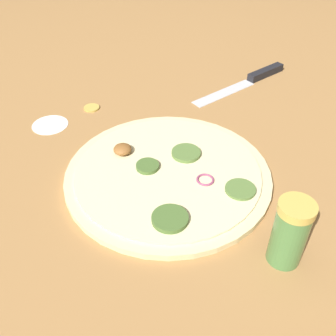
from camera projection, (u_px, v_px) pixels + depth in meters
ground_plane at (168, 177)px, 0.69m from camera, size 3.00×3.00×0.00m
pizza at (168, 174)px, 0.68m from camera, size 0.36×0.36×0.03m
knife at (256, 77)px, 0.96m from camera, size 0.15×0.27×0.02m
spice_jar at (290, 233)px, 0.52m from camera, size 0.05×0.05×0.11m
loose_cap at (92, 107)px, 0.86m from camera, size 0.03×0.03×0.01m
flour_patch at (50, 125)px, 0.81m from camera, size 0.07×0.07×0.00m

